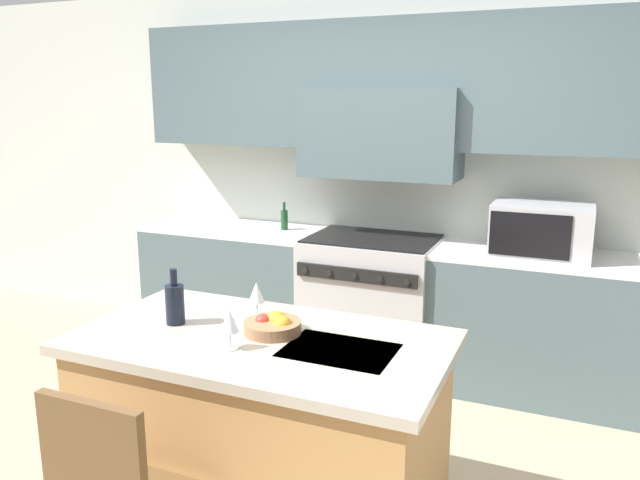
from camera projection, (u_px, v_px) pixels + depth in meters
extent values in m
cube|color=silver|center=(389.00, 174.00, 4.54)|extent=(10.00, 0.06, 2.70)
cube|color=#4C6066|center=(383.00, 85.00, 4.22)|extent=(3.58, 0.34, 0.85)
cube|color=#4C6066|center=(380.00, 134.00, 4.27)|extent=(1.09, 0.40, 0.60)
cube|color=#4C6066|center=(236.00, 287.00, 4.86)|extent=(1.34, 0.62, 0.90)
cube|color=white|center=(234.00, 229.00, 4.76)|extent=(1.34, 0.62, 0.03)
cube|color=#4C6066|center=(537.00, 327.00, 4.01)|extent=(1.34, 0.62, 0.90)
cube|color=white|center=(543.00, 257.00, 3.90)|extent=(1.34, 0.62, 0.03)
cube|color=#B7B7BC|center=(371.00, 303.00, 4.41)|extent=(0.90, 0.66, 0.94)
cube|color=black|center=(372.00, 238.00, 4.31)|extent=(0.86, 0.61, 0.01)
cube|color=black|center=(355.00, 275.00, 4.04)|extent=(0.83, 0.02, 0.09)
cylinder|color=black|center=(305.00, 270.00, 4.16)|extent=(0.04, 0.02, 0.04)
cylinder|color=black|center=(330.00, 273.00, 4.10)|extent=(0.04, 0.02, 0.04)
cylinder|color=black|center=(355.00, 276.00, 4.03)|extent=(0.04, 0.02, 0.04)
cylinder|color=black|center=(380.00, 279.00, 3.96)|extent=(0.04, 0.02, 0.04)
cylinder|color=black|center=(407.00, 282.00, 3.90)|extent=(0.04, 0.02, 0.04)
cube|color=#B7B7BC|center=(542.00, 229.00, 3.87)|extent=(0.59, 0.42, 0.33)
cube|color=black|center=(529.00, 235.00, 3.70)|extent=(0.46, 0.01, 0.27)
cube|color=#B7844C|center=(263.00, 440.00, 2.72)|extent=(1.48, 0.79, 0.86)
cube|color=#B2A893|center=(261.00, 342.00, 2.62)|extent=(1.57, 0.86, 0.04)
cube|color=#2D2D30|center=(339.00, 351.00, 2.48)|extent=(0.44, 0.32, 0.01)
cylinder|color=#B2B2B7|center=(355.00, 334.00, 2.65)|extent=(0.02, 0.02, 0.00)
cube|color=brown|center=(93.00, 470.00, 1.95)|extent=(0.40, 0.04, 0.47)
cylinder|color=black|center=(175.00, 305.00, 2.75)|extent=(0.08, 0.08, 0.18)
cylinder|color=black|center=(173.00, 277.00, 2.73)|extent=(0.03, 0.03, 0.08)
cylinder|color=white|center=(230.00, 348.00, 2.49)|extent=(0.07, 0.07, 0.01)
cylinder|color=white|center=(230.00, 339.00, 2.48)|extent=(0.01, 0.01, 0.07)
cone|color=white|center=(229.00, 320.00, 2.47)|extent=(0.07, 0.07, 0.09)
cylinder|color=white|center=(257.00, 317.00, 2.85)|extent=(0.07, 0.07, 0.01)
cylinder|color=white|center=(257.00, 309.00, 2.84)|extent=(0.01, 0.01, 0.07)
cone|color=white|center=(256.00, 292.00, 2.82)|extent=(0.07, 0.07, 0.09)
cylinder|color=#996B47|center=(273.00, 327.00, 2.66)|extent=(0.25, 0.25, 0.05)
sphere|color=red|center=(263.00, 322.00, 2.67)|extent=(0.07, 0.07, 0.07)
sphere|color=gold|center=(282.00, 325.00, 2.63)|extent=(0.08, 0.08, 0.08)
sphere|color=gold|center=(276.00, 321.00, 2.69)|extent=(0.09, 0.09, 0.09)
cylinder|color=#194723|center=(284.00, 220.00, 4.65)|extent=(0.05, 0.05, 0.15)
cylinder|color=#194723|center=(284.00, 206.00, 4.62)|extent=(0.02, 0.02, 0.06)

